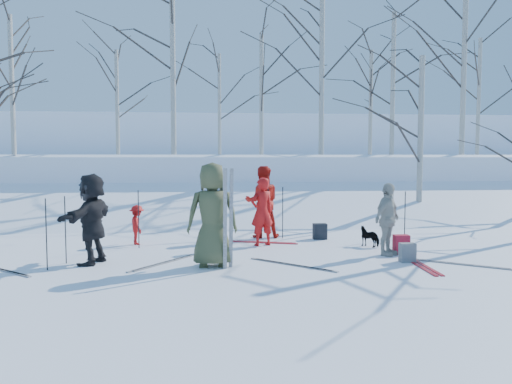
{
  "coord_description": "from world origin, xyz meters",
  "views": [
    {
      "loc": [
        -1.04,
        -9.89,
        2.1
      ],
      "look_at": [
        0.0,
        1.5,
        1.3
      ],
      "focal_mm": 35.0,
      "sensor_mm": 36.0,
      "label": 1
    }
  ],
  "objects": [
    {
      "name": "ground",
      "position": [
        0.0,
        0.0,
        0.0
      ],
      "size": [
        120.0,
        120.0,
        0.0
      ],
      "primitive_type": "plane",
      "color": "white",
      "rests_on": "ground"
    },
    {
      "name": "snow_ramp",
      "position": [
        0.0,
        7.0,
        0.15
      ],
      "size": [
        70.0,
        9.49,
        4.12
      ],
      "primitive_type": "cube",
      "rotation": [
        0.3,
        0.0,
        0.0
      ],
      "color": "white",
      "rests_on": "ground"
    },
    {
      "name": "snow_plateau",
      "position": [
        0.0,
        17.0,
        1.0
      ],
      "size": [
        70.0,
        18.0,
        2.2
      ],
      "primitive_type": "cube",
      "color": "white",
      "rests_on": "ground"
    },
    {
      "name": "far_hill",
      "position": [
        0.0,
        38.0,
        2.0
      ],
      "size": [
        90.0,
        30.0,
        6.0
      ],
      "primitive_type": "cube",
      "color": "white",
      "rests_on": "ground"
    },
    {
      "name": "skier_olive_center",
      "position": [
        -1.01,
        -0.38,
        1.0
      ],
      "size": [
        1.01,
        0.68,
        2.0
      ],
      "primitive_type": "imported",
      "rotation": [
        0.0,
        0.0,
        3.19
      ],
      "color": "#42472B",
      "rests_on": "ground"
    },
    {
      "name": "skier_red_north",
      "position": [
        0.17,
        1.81,
        0.81
      ],
      "size": [
        0.69,
        0.58,
        1.62
      ],
      "primitive_type": "imported",
      "rotation": [
        0.0,
        0.0,
        3.52
      ],
      "color": "#B91111",
      "rests_on": "ground"
    },
    {
      "name": "skier_redor_behind",
      "position": [
        0.3,
        3.0,
        0.93
      ],
      "size": [
        0.92,
        0.72,
        1.87
      ],
      "primitive_type": "imported",
      "rotation": [
        0.0,
        0.0,
        3.13
      ],
      "color": "#B3150D",
      "rests_on": "ground"
    },
    {
      "name": "skier_red_seated",
      "position": [
        -2.81,
        2.21,
        0.48
      ],
      "size": [
        0.53,
        0.69,
        0.95
      ],
      "primitive_type": "imported",
      "rotation": [
        0.0,
        0.0,
        1.88
      ],
      "color": "#B91111",
      "rests_on": "ground"
    },
    {
      "name": "skier_cream_east",
      "position": [
        2.72,
        0.37,
        0.78
      ],
      "size": [
        0.93,
        0.89,
        1.55
      ],
      "primitive_type": "imported",
      "rotation": [
        0.0,
        0.0,
        0.74
      ],
      "color": "beige",
      "rests_on": "ground"
    },
    {
      "name": "skier_grey_west",
      "position": [
        -3.37,
        0.1,
        0.89
      ],
      "size": [
        0.99,
        1.74,
        1.79
      ],
      "primitive_type": "imported",
      "rotation": [
        0.0,
        0.0,
        4.42
      ],
      "color": "black",
      "rests_on": "ground"
    },
    {
      "name": "dog",
      "position": [
        2.69,
        1.45,
        0.24
      ],
      "size": [
        0.56,
        0.59,
        0.47
      ],
      "primitive_type": "imported",
      "rotation": [
        0.0,
        0.0,
        3.86
      ],
      "color": "black",
      "rests_on": "ground"
    },
    {
      "name": "upright_ski_left",
      "position": [
        -0.78,
        -0.67,
        0.95
      ],
      "size": [
        0.08,
        0.16,
        1.9
      ],
      "primitive_type": "cube",
      "rotation": [
        0.07,
        0.0,
        0.09
      ],
      "color": "silver",
      "rests_on": "ground"
    },
    {
      "name": "upright_ski_right",
      "position": [
        -0.66,
        -0.58,
        0.95
      ],
      "size": [
        0.09,
        0.23,
        1.89
      ],
      "primitive_type": "cube",
      "rotation": [
        0.1,
        0.0,
        0.1
      ],
      "color": "silver",
      "rests_on": "ground"
    },
    {
      "name": "ski_pair_a",
      "position": [
        3.82,
        -0.66,
        0.01
      ],
      "size": [
        2.01,
        2.09,
        0.02
      ],
      "primitive_type": null,
      "rotation": [
        0.0,
        0.0,
        0.94
      ],
      "color": "silver",
      "rests_on": "ground"
    },
    {
      "name": "ski_pair_b",
      "position": [
        3.01,
        -0.63,
        0.01
      ],
      "size": [
        0.36,
        1.92,
        0.02
      ],
      "primitive_type": null,
      "rotation": [
        0.0,
        0.0,
        -0.04
      ],
      "color": "#A3171F",
      "rests_on": "ground"
    },
    {
      "name": "ski_pair_c",
      "position": [
        -1.96,
        0.01,
        0.01
      ],
      "size": [
        2.0,
        2.09,
        0.02
      ],
      "primitive_type": null,
      "rotation": [
        0.0,
        0.0,
        -0.63
      ],
      "color": "silver",
      "rests_on": "ground"
    },
    {
      "name": "ski_pair_d",
      "position": [
        -4.96,
        -0.33,
        0.01
      ],
      "size": [
        2.07,
        2.1,
        0.02
      ],
      "primitive_type": null,
      "rotation": [
        0.0,
        0.0,
        0.87
      ],
      "color": "silver",
      "rests_on": "ground"
    },
    {
      "name": "ski_pair_e",
      "position": [
        0.12,
        2.22,
        0.01
      ],
      "size": [
        1.29,
        2.02,
        0.02
      ],
      "primitive_type": null,
      "rotation": [
        0.0,
        0.0,
        1.26
      ],
      "color": "#A3171F",
      "rests_on": "ground"
    },
    {
      "name": "ski_pair_f",
      "position": [
        0.53,
        -0.43,
        0.01
      ],
      "size": [
        2.1,
        2.1,
        0.02
      ],
      "primitive_type": null,
      "rotation": [
        0.0,
        0.0,
        0.82
      ],
      "color": "silver",
      "rests_on": "ground"
    },
    {
      "name": "ski_pole_a",
      "position": [
        -4.09,
        -0.41,
        0.67
      ],
      "size": [
        0.02,
        0.02,
        1.34
      ],
      "primitive_type": "cylinder",
      "color": "black",
      "rests_on": "ground"
    },
    {
      "name": "ski_pole_b",
      "position": [
        -2.7,
        1.73,
        0.67
      ],
      "size": [
        0.02,
        0.02,
        1.34
      ],
      "primitive_type": "cylinder",
      "color": "black",
      "rests_on": "ground"
    },
    {
      "name": "ski_pole_c",
      "position": [
        0.36,
        2.14,
        0.67
      ],
      "size": [
        0.02,
        0.02,
        1.34
      ],
      "primitive_type": "cylinder",
      "color": "black",
      "rests_on": "ground"
    },
    {
      "name": "ski_pole_d",
      "position": [
        0.81,
        2.8,
        0.67
      ],
      "size": [
        0.02,
        0.02,
        1.34
      ],
      "primitive_type": "cylinder",
      "color": "black",
      "rests_on": "ground"
    },
    {
      "name": "ski_pole_e",
      "position": [
        3.27,
        0.81,
        0.67
      ],
      "size": [
        0.02,
        0.02,
        1.34
      ],
      "primitive_type": "cylinder",
      "color": "black",
      "rests_on": "ground"
    },
    {
      "name": "ski_pole_f",
      "position": [
        -3.9,
        0.15,
        0.67
      ],
      "size": [
        0.02,
        0.02,
        1.34
      ],
      "primitive_type": "cylinder",
      "color": "black",
      "rests_on": "ground"
    },
    {
      "name": "backpack_red",
      "position": [
        3.07,
        0.46,
        0.21
      ],
      "size": [
        0.32,
        0.22,
        0.42
      ],
      "primitive_type": "cube",
      "color": "maroon",
      "rests_on": "ground"
    },
    {
      "name": "backpack_grey",
      "position": [
        2.88,
        -0.33,
        0.19
      ],
      "size": [
        0.3,
        0.2,
        0.38
      ],
      "primitive_type": "cube",
      "color": "slate",
      "rests_on": "ground"
    },
    {
      "name": "backpack_dark",
      "position": [
        1.75,
        2.59,
        0.2
      ],
      "size": [
        0.34,
        0.24,
        0.4
      ],
      "primitive_type": "cube",
      "color": "black",
      "rests_on": "ground"
    },
    {
      "name": "birch_plateau_a",
      "position": [
        -8.98,
        11.2,
        4.99
      ],
      "size": [
        4.51,
        4.51,
        5.58
      ],
      "primitive_type": null,
      "color": "silver",
      "rests_on": "snow_plateau"
    },
    {
      "name": "birch_plateau_b",
      "position": [
        -0.56,
        16.32,
        4.82
      ],
      "size": [
        4.27,
        4.27,
        5.24
      ],
      "primitive_type": null,
      "color": "silver",
      "rests_on": "snow_plateau"
    },
    {
      "name": "birch_plateau_d",
      "position": [
        13.13,
        15.57,
        5.28
      ],
      "size": [
        4.91,
        4.91,
        6.15
      ],
      "primitive_type": null,
      "color": "silver",
      "rests_on": "snow_plateau"
    },
    {
      "name": "birch_plateau_e",
      "position": [
        10.2,
        11.63,
        6.33
      ],
      "size": [
        6.38,
        6.38,
        8.25
      ],
      "primitive_type": null,
      "color": "silver",
      "rests_on": "snow_plateau"
    },
    {
      "name": "birch_plateau_f",
      "position": [
        -5.17,
        13.04,
        4.53
      ],
      "size": [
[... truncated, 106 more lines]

